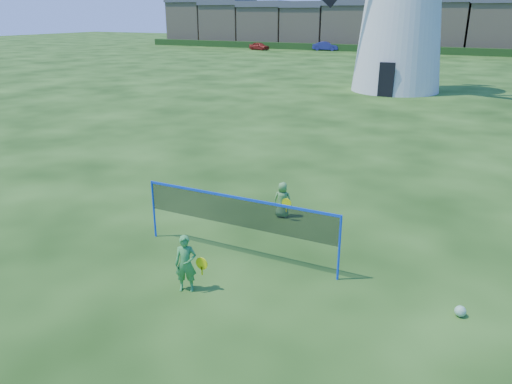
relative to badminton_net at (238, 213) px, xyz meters
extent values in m
plane|color=black|center=(-0.02, 0.08, -1.14)|extent=(220.00, 220.00, 0.00)
cube|color=black|center=(-2.21, 25.65, 0.04)|extent=(1.07, 0.13, 2.35)
cube|color=black|center=(-2.21, 26.30, 4.20)|extent=(0.75, 0.13, 0.96)
cylinder|color=blue|center=(-2.50, 0.00, -0.36)|extent=(0.05, 0.05, 1.55)
cylinder|color=blue|center=(2.50, 0.00, -0.36)|extent=(0.05, 0.05, 1.55)
cube|color=black|center=(0.00, 0.00, 0.01)|extent=(5.00, 0.02, 0.70)
cube|color=blue|center=(0.00, 0.00, 0.38)|extent=(5.00, 0.02, 0.06)
imported|color=green|center=(-0.24, -1.86, -0.51)|extent=(0.54, 0.47, 1.26)
cylinder|color=#F5F30C|center=(0.04, -1.68, -0.52)|extent=(0.28, 0.02, 0.28)
cube|color=#F5F30C|center=(0.04, -1.68, -0.69)|extent=(0.03, 0.02, 0.20)
imported|color=#539347|center=(-0.03, 2.72, -0.62)|extent=(0.57, 0.43, 1.05)
cylinder|color=#F5F30C|center=(0.19, 2.50, -0.60)|extent=(0.28, 0.02, 0.28)
cube|color=#F5F30C|center=(0.19, 2.50, -0.77)|extent=(0.03, 0.02, 0.20)
sphere|color=green|center=(5.07, -0.28, -1.03)|extent=(0.22, 0.22, 0.22)
cube|color=tan|center=(-48.64, 72.08, 2.49)|extent=(6.75, 8.00, 7.26)
cube|color=#4C4C54|center=(-48.64, 72.08, 6.62)|extent=(7.05, 8.40, 1.00)
cube|color=tan|center=(-41.29, 72.08, 2.23)|extent=(7.35, 8.00, 6.74)
cube|color=#4C4C54|center=(-41.29, 72.08, 6.10)|extent=(7.65, 8.40, 1.00)
cube|color=tan|center=(-33.45, 72.08, 2.06)|extent=(7.73, 8.00, 6.39)
cube|color=#4C4C54|center=(-33.45, 72.08, 5.75)|extent=(8.03, 8.40, 1.00)
cube|color=tan|center=(-25.85, 72.08, 1.99)|extent=(6.88, 8.00, 6.26)
cube|color=#4C4C54|center=(-25.85, 72.08, 5.62)|extent=(7.18, 8.40, 1.00)
cube|color=tan|center=(-18.54, 72.08, 2.14)|extent=(7.15, 8.00, 6.56)
cube|color=#4C4C54|center=(-18.54, 72.08, 5.92)|extent=(7.45, 8.40, 1.00)
cube|color=tan|center=(-11.53, 72.08, 2.40)|extent=(6.27, 8.00, 7.09)
cube|color=tan|center=(-4.44, 72.08, 2.31)|extent=(7.31, 8.00, 6.90)
cube|color=tan|center=(3.08, 72.08, 2.24)|extent=(7.14, 8.00, 6.76)
cube|color=#4C4C54|center=(3.08, 72.08, 6.12)|extent=(7.44, 8.40, 1.00)
cube|color=#193814|center=(-22.02, 66.08, -0.64)|extent=(62.00, 0.80, 1.00)
imported|color=maroon|center=(-30.11, 62.33, -0.55)|extent=(3.70, 2.29, 1.17)
imported|color=navy|center=(-20.40, 65.92, -0.48)|extent=(4.14, 1.94, 1.31)
camera|label=1|loc=(5.15, -9.34, 4.45)|focal=34.33mm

